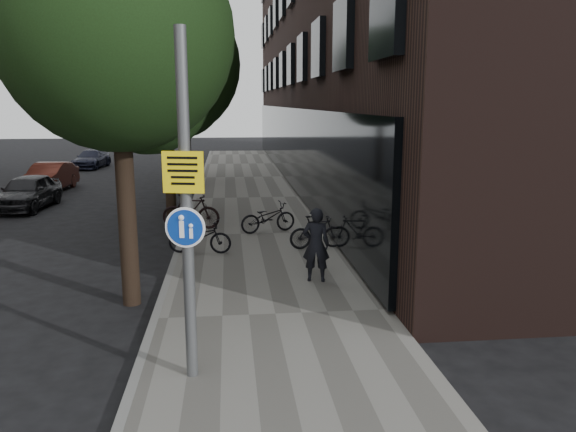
{
  "coord_description": "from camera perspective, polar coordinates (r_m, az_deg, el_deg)",
  "views": [
    {
      "loc": [
        -0.58,
        -6.69,
        4.05
      ],
      "look_at": [
        0.49,
        3.36,
        2.0
      ],
      "focal_mm": 35.0,
      "sensor_mm": 36.0,
      "label": 1
    }
  ],
  "objects": [
    {
      "name": "ground",
      "position": [
        7.84,
        -1.04,
        -19.64
      ],
      "size": [
        120.0,
        120.0,
        0.0
      ],
      "primitive_type": "plane",
      "color": "black",
      "rests_on": "ground"
    },
    {
      "name": "sidewalk",
      "position": [
        17.18,
        -3.17,
        -1.97
      ],
      "size": [
        4.5,
        60.0,
        0.12
      ],
      "primitive_type": "cube",
      "color": "slate",
      "rests_on": "ground"
    },
    {
      "name": "curb_edge",
      "position": [
        17.21,
        -10.67,
        -2.11
      ],
      "size": [
        0.15,
        60.0,
        0.13
      ],
      "primitive_type": "cube",
      "color": "slate",
      "rests_on": "ground"
    },
    {
      "name": "building_right_dark_brick",
      "position": [
        30.49,
        12.09,
        20.58
      ],
      "size": [
        12.0,
        40.0,
        18.0
      ],
      "primitive_type": "cube",
      "color": "black",
      "rests_on": "ground"
    },
    {
      "name": "street_tree_near",
      "position": [
        11.54,
        -16.48,
        16.28
      ],
      "size": [
        4.4,
        4.4,
        7.5
      ],
      "color": "black",
      "rests_on": "ground"
    },
    {
      "name": "street_tree_mid",
      "position": [
        19.95,
        -12.08,
        14.29
      ],
      "size": [
        5.0,
        5.0,
        7.8
      ],
      "color": "black",
      "rests_on": "ground"
    },
    {
      "name": "street_tree_far",
      "position": [
        28.91,
        -10.24,
        13.41
      ],
      "size": [
        5.0,
        5.0,
        7.8
      ],
      "color": "black",
      "rests_on": "ground"
    },
    {
      "name": "signpost",
      "position": [
        7.88,
        -10.27,
        0.71
      ],
      "size": [
        0.56,
        0.16,
        4.92
      ],
      "rotation": [
        0.0,
        0.0,
        -0.21
      ],
      "color": "#595B5E",
      "rests_on": "sidewalk"
    },
    {
      "name": "pedestrian",
      "position": [
        12.47,
        2.85,
        -2.92
      ],
      "size": [
        0.67,
        0.5,
        1.67
      ],
      "primitive_type": "imported",
      "rotation": [
        0.0,
        0.0,
        2.96
      ],
      "color": "black",
      "rests_on": "sidewalk"
    },
    {
      "name": "parked_bike_facade_near",
      "position": [
        17.23,
        -2.05,
        -0.14
      ],
      "size": [
        1.87,
        1.13,
        0.93
      ],
      "primitive_type": "imported",
      "rotation": [
        0.0,
        0.0,
        1.88
      ],
      "color": "black",
      "rests_on": "sidewalk"
    },
    {
      "name": "parked_bike_facade_far",
      "position": [
        15.33,
        2.96,
        -1.62
      ],
      "size": [
        1.57,
        0.6,
        0.92
      ],
      "primitive_type": "imported",
      "rotation": [
        0.0,
        0.0,
        1.68
      ],
      "color": "black",
      "rests_on": "sidewalk"
    },
    {
      "name": "parked_bike_curb_near",
      "position": [
        15.01,
        -8.96,
        -2.11
      ],
      "size": [
        1.75,
        0.86,
        0.88
      ],
      "primitive_type": "imported",
      "rotation": [
        0.0,
        0.0,
        1.4
      ],
      "color": "black",
      "rests_on": "sidewalk"
    },
    {
      "name": "parked_bike_curb_far",
      "position": [
        17.97,
        -9.85,
        0.49
      ],
      "size": [
        1.92,
        0.9,
        1.11
      ],
      "primitive_type": "imported",
      "rotation": [
        0.0,
        0.0,
        1.36
      ],
      "color": "black",
      "rests_on": "sidewalk"
    },
    {
      "name": "parked_car_near",
      "position": [
        23.86,
        -24.93,
        2.25
      ],
      "size": [
        1.83,
        4.0,
        1.33
      ],
      "primitive_type": "imported",
      "rotation": [
        0.0,
        0.0,
        -0.07
      ],
      "color": "black",
      "rests_on": "ground"
    },
    {
      "name": "parked_car_mid",
      "position": [
        28.2,
        -23.06,
        3.65
      ],
      "size": [
        1.74,
        4.09,
        1.31
      ],
      "primitive_type": "imported",
      "rotation": [
        0.0,
        0.0,
        -0.09
      ],
      "color": "#552118",
      "rests_on": "ground"
    },
    {
      "name": "parked_car_far",
      "position": [
        37.47,
        -19.33,
        5.5
      ],
      "size": [
        1.96,
        4.01,
        1.12
      ],
      "primitive_type": "imported",
      "rotation": [
        0.0,
        0.0,
        -0.1
      ],
      "color": "#1A1D2F",
      "rests_on": "ground"
    }
  ]
}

